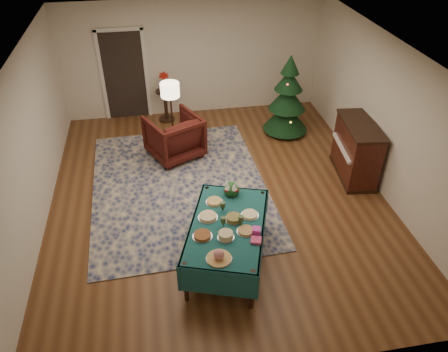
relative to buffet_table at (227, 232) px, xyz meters
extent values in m
plane|color=#593319|center=(0.11, 1.62, -0.58)|extent=(7.00, 7.00, 0.00)
plane|color=white|center=(0.11, 1.62, 2.12)|extent=(7.00, 7.00, 0.00)
plane|color=beige|center=(0.11, 5.12, 0.77)|extent=(6.00, 0.00, 6.00)
plane|color=beige|center=(0.11, -1.88, 0.77)|extent=(6.00, 0.00, 6.00)
plane|color=beige|center=(-2.89, 1.62, 0.77)|extent=(0.00, 7.00, 7.00)
plane|color=beige|center=(3.11, 1.62, 0.77)|extent=(0.00, 7.00, 7.00)
cube|color=black|center=(-1.49, 5.11, 0.44)|extent=(0.92, 0.02, 2.04)
cube|color=silver|center=(-1.99, 5.10, 0.47)|extent=(0.08, 0.04, 2.14)
cube|color=silver|center=(-0.99, 5.10, 0.47)|extent=(0.08, 0.04, 2.14)
cube|color=silver|center=(-1.49, 5.10, 1.52)|extent=(1.08, 0.04, 0.08)
cube|color=navy|center=(-0.56, 2.03, -0.57)|extent=(3.33, 4.30, 0.02)
cylinder|color=black|center=(-0.69, -0.65, -0.22)|extent=(0.07, 0.07, 0.72)
cylinder|color=black|center=(-0.17, 0.93, -0.22)|extent=(0.07, 0.07, 0.72)
cylinder|color=black|center=(0.17, -0.93, -0.22)|extent=(0.07, 0.07, 0.72)
cylinder|color=black|center=(0.69, 0.65, -0.22)|extent=(0.07, 0.07, 0.72)
cube|color=#144948|center=(0.00, 0.00, 0.12)|extent=(1.57, 2.06, 0.04)
cube|color=#144948|center=(0.28, 0.86, -0.08)|extent=(1.04, 0.37, 0.45)
cube|color=#144948|center=(-0.28, -0.86, -0.08)|extent=(1.04, 0.37, 0.45)
cube|color=#144948|center=(0.49, -0.16, -0.08)|extent=(0.61, 1.77, 0.45)
cube|color=#144948|center=(-0.49, 0.16, -0.08)|extent=(0.61, 1.77, 0.45)
cylinder|color=silver|center=(-0.23, -0.65, 0.15)|extent=(0.35, 0.35, 0.01)
sphere|color=#CC727A|center=(-0.23, -0.65, 0.23)|extent=(0.14, 0.14, 0.14)
cylinder|color=silver|center=(-0.39, -0.19, 0.15)|extent=(0.28, 0.28, 0.01)
cylinder|color=brown|center=(-0.39, -0.19, 0.17)|extent=(0.24, 0.24, 0.04)
cylinder|color=silver|center=(-0.07, -0.27, 0.15)|extent=(0.24, 0.24, 0.01)
cylinder|color=tan|center=(-0.07, -0.27, 0.20)|extent=(0.20, 0.20, 0.09)
cylinder|color=silver|center=(0.23, -0.20, 0.15)|extent=(0.26, 0.26, 0.01)
cylinder|color=#B2844C|center=(0.23, -0.20, 0.17)|extent=(0.22, 0.22, 0.03)
cylinder|color=silver|center=(-0.26, 0.20, 0.15)|extent=(0.30, 0.30, 0.01)
cylinder|color=#D8BF7F|center=(-0.26, 0.20, 0.17)|extent=(0.25, 0.25, 0.04)
cylinder|color=silver|center=(0.11, 0.08, 0.15)|extent=(0.26, 0.26, 0.01)
cylinder|color=maroon|center=(0.11, 0.08, 0.18)|extent=(0.22, 0.22, 0.06)
cylinder|color=silver|center=(0.36, 0.14, 0.15)|extent=(0.27, 0.27, 0.01)
cylinder|color=#F2EACC|center=(0.36, 0.14, 0.17)|extent=(0.23, 0.23, 0.03)
cylinder|color=silver|center=(-0.11, 0.54, 0.15)|extent=(0.27, 0.27, 0.01)
cylinder|color=tan|center=(-0.11, 0.54, 0.17)|extent=(0.23, 0.23, 0.03)
cone|color=#2D471E|center=(-0.02, 0.30, 0.19)|extent=(0.07, 0.07, 0.09)
cylinder|color=#2D471E|center=(-0.02, 0.30, 0.27)|extent=(0.08, 0.08, 0.09)
cone|color=#2D471E|center=(0.19, -0.05, 0.19)|extent=(0.07, 0.07, 0.09)
cylinder|color=#2D471E|center=(0.19, -0.05, 0.27)|extent=(0.08, 0.08, 0.09)
cone|color=#2D471E|center=(-0.06, -0.03, 0.19)|extent=(0.07, 0.07, 0.09)
cylinder|color=#2D471E|center=(-0.06, -0.03, 0.27)|extent=(0.08, 0.08, 0.09)
cube|color=#DD3D71|center=(0.33, -0.41, 0.16)|extent=(0.18, 0.18, 0.04)
cube|color=#DA3CB4|center=(0.37, -0.26, 0.19)|extent=(0.15, 0.15, 0.10)
sphere|color=#1E4C1E|center=(0.19, 0.69, 0.24)|extent=(0.25, 0.25, 0.25)
cone|color=white|center=(0.28, 0.69, 0.35)|extent=(0.10, 0.10, 0.12)
cone|color=white|center=(0.22, 0.78, 0.35)|extent=(0.10, 0.10, 0.12)
cone|color=white|center=(0.12, 0.75, 0.35)|extent=(0.10, 0.10, 0.12)
cone|color=white|center=(0.12, 0.64, 0.35)|extent=(0.10, 0.10, 0.12)
cone|color=white|center=(0.22, 0.61, 0.35)|extent=(0.10, 0.10, 0.12)
sphere|color=#B20C0F|center=(0.28, 0.75, 0.28)|extent=(0.07, 0.07, 0.07)
sphere|color=#B20C0F|center=(0.13, 0.78, 0.28)|extent=(0.07, 0.07, 0.07)
sphere|color=#B20C0F|center=(0.10, 0.64, 0.28)|extent=(0.07, 0.07, 0.07)
sphere|color=#B20C0F|center=(0.25, 0.61, 0.28)|extent=(0.07, 0.07, 0.07)
imported|color=#3D110D|center=(-0.54, 3.14, -0.08)|extent=(1.27, 1.24, 1.00)
cylinder|color=#A57F3F|center=(-0.54, 3.32, -0.56)|extent=(0.26, 0.26, 0.03)
cylinder|color=black|center=(-0.54, 3.32, 0.13)|extent=(0.04, 0.04, 1.41)
cylinder|color=#FFEABF|center=(-0.54, 3.32, 0.83)|extent=(0.38, 0.38, 0.28)
cylinder|color=black|center=(-0.61, 4.77, -0.56)|extent=(0.38, 0.38, 0.04)
cylinder|color=black|center=(-0.61, 4.77, -0.21)|extent=(0.08, 0.08, 0.69)
cylinder|color=black|center=(-0.61, 4.77, 0.16)|extent=(0.42, 0.42, 0.03)
imported|color=red|center=(-0.61, 4.77, 0.29)|extent=(0.24, 0.43, 0.24)
cylinder|color=black|center=(2.01, 3.71, -0.50)|extent=(0.11, 0.11, 0.14)
cone|color=black|center=(2.01, 3.71, -0.17)|extent=(1.29, 1.29, 0.63)
cone|color=black|center=(2.01, 3.71, 0.28)|extent=(1.06, 1.06, 0.54)
cone|color=black|center=(2.01, 3.71, 0.69)|extent=(0.80, 0.80, 0.45)
cone|color=black|center=(2.01, 3.71, 1.03)|extent=(0.52, 0.52, 0.41)
cube|color=black|center=(2.83, 1.83, -0.54)|extent=(0.71, 1.34, 0.07)
cube|color=black|center=(2.83, 1.83, -0.02)|extent=(0.69, 1.32, 1.05)
cube|color=black|center=(2.83, 1.83, 0.52)|extent=(0.73, 1.36, 0.05)
cube|color=white|center=(2.56, 1.87, 0.05)|extent=(0.24, 1.09, 0.05)
camera|label=1|loc=(-0.87, -4.68, 4.36)|focal=35.00mm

